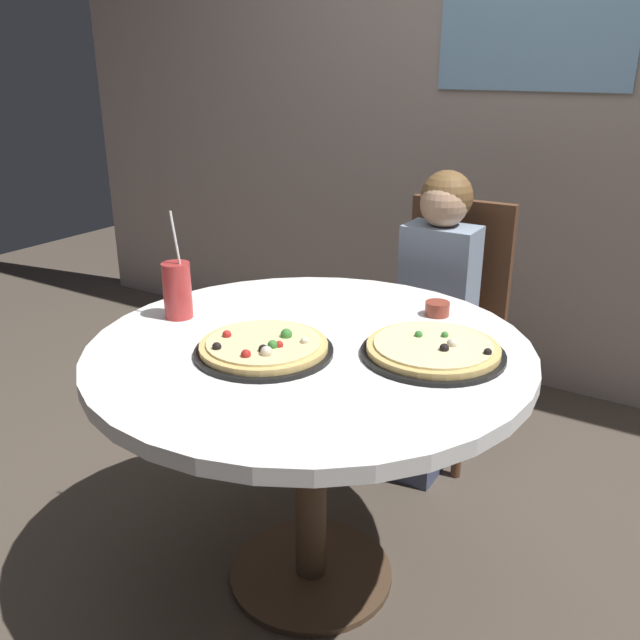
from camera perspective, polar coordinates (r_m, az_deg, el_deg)
name	(u,v)px	position (r m, az deg, el deg)	size (l,w,h in m)	color
ground_plane	(311,575)	(2.16, -0.75, -20.62)	(8.00, 8.00, 0.00)	#4C4238
wall_with_window	(529,56)	(3.18, 17.14, 20.45)	(5.20, 0.14, 2.90)	#A8998E
dining_table	(310,380)	(1.80, -0.85, -5.09)	(1.15, 1.15, 0.75)	white
chair_wooden	(447,312)	(2.65, 10.66, 0.64)	(0.41, 0.41, 0.95)	brown
diner_child	(428,339)	(2.51, 9.06, -1.59)	(0.26, 0.41, 1.08)	#3F4766
pizza_veggie	(264,347)	(1.70, -4.75, -2.31)	(0.35, 0.35, 0.05)	black
pizza_cheese	(433,350)	(1.70, 9.49, -2.50)	(0.36, 0.36, 0.05)	black
soda_cup	(177,290)	(1.95, -11.91, 2.49)	(0.08, 0.08, 0.31)	#B73333
sauce_bowl	(437,309)	(1.97, 9.83, 0.95)	(0.07, 0.07, 0.04)	brown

